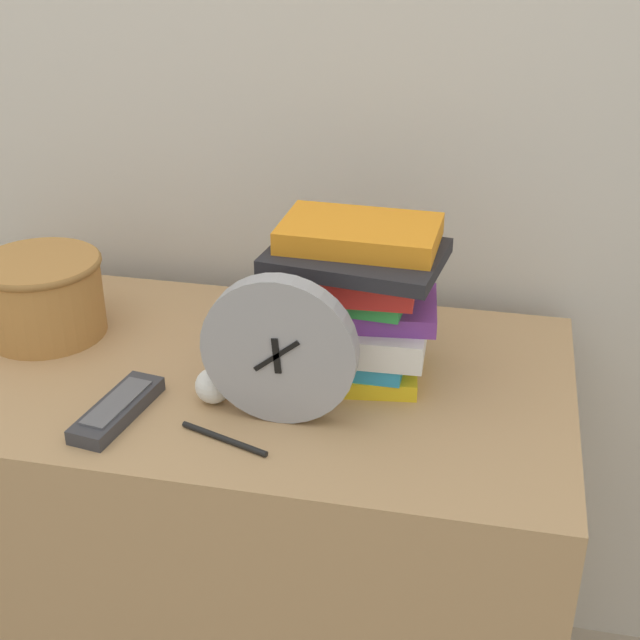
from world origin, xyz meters
TOP-DOWN VIEW (x-y plane):
  - desk at (0.00, 0.27)m, footprint 1.03×0.54m
  - desk_clock at (0.12, 0.16)m, footprint 0.20×0.03m
  - book_stack at (0.20, 0.30)m, footprint 0.25×0.19m
  - basket at (-0.29, 0.32)m, footprint 0.19×0.19m
  - tv_remote at (-0.09, 0.12)m, footprint 0.08×0.17m
  - crumpled_paper_ball at (0.03, 0.18)m, footprint 0.05×0.05m
  - pen at (0.07, 0.09)m, footprint 0.13×0.05m

SIDE VIEW (x-z plane):
  - desk at x=0.00m, z-range 0.00..0.72m
  - pen at x=0.07m, z-range 0.72..0.72m
  - tv_remote at x=-0.09m, z-range 0.71..0.74m
  - crumpled_paper_ball at x=0.03m, z-range 0.72..0.76m
  - basket at x=-0.29m, z-range 0.72..0.84m
  - desk_clock at x=0.12m, z-range 0.72..0.92m
  - book_stack at x=0.20m, z-range 0.72..0.94m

